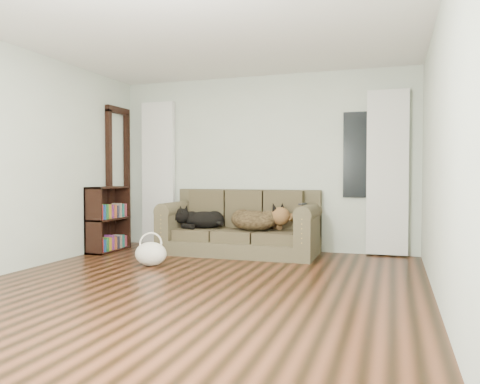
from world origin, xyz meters
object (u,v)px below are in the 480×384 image
(dog_shepherd, at_px, (256,220))
(bookshelf, at_px, (108,217))
(dog_black_lab, at_px, (202,219))
(tote_bag, at_px, (151,253))
(sofa, at_px, (239,222))

(dog_shepherd, relative_size, bookshelf, 0.74)
(dog_black_lab, distance_m, dog_shepherd, 0.84)
(dog_black_lab, xyz_separation_m, dog_shepherd, (0.84, -0.05, 0.01))
(dog_shepherd, distance_m, tote_bag, 1.54)
(sofa, relative_size, dog_black_lab, 3.72)
(dog_shepherd, bearing_deg, sofa, 4.73)
(bookshelf, bearing_deg, dog_black_lab, 10.31)
(dog_black_lab, bearing_deg, bookshelf, -167.14)
(sofa, relative_size, dog_shepherd, 3.11)
(dog_shepherd, xyz_separation_m, tote_bag, (-1.03, -1.10, -0.33))
(tote_bag, relative_size, bookshelf, 0.43)
(dog_shepherd, xyz_separation_m, bookshelf, (-2.17, -0.29, 0.01))
(sofa, height_order, tote_bag, sofa)
(bookshelf, bearing_deg, dog_shepherd, 3.52)
(dog_black_lab, distance_m, bookshelf, 1.38)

